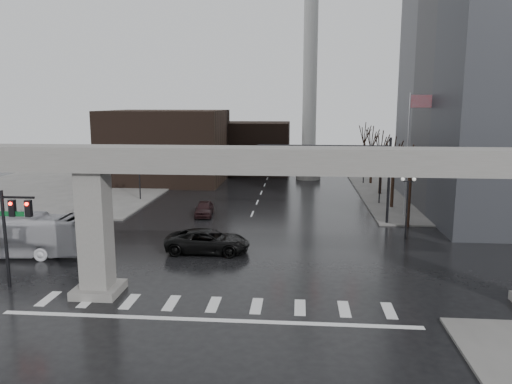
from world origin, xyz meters
The scene contains 24 objects.
ground centered at (0.00, 0.00, 0.00)m, with size 160.00×160.00×0.00m, color black.
sidewalk_ne centered at (26.00, 36.00, 0.07)m, with size 28.00×36.00×0.15m, color slate.
sidewalk_nw centered at (-26.00, 36.00, 0.07)m, with size 28.00×36.00×0.15m, color slate.
elevated_guideway centered at (1.26, 0.00, 6.88)m, with size 48.00×2.60×8.70m.
building_far_left centered at (-14.00, 42.00, 5.00)m, with size 16.00×14.00×10.00m, color black.
building_far_mid centered at (-2.00, 52.00, 4.00)m, with size 10.00×10.00×8.00m, color black.
smokestack centered at (6.00, 46.00, 13.35)m, with size 3.60×3.60×30.00m.
signal_mast_arm centered at (8.99, 18.80, 5.83)m, with size 12.12×0.43×8.00m.
signal_left_pole centered at (-12.25, 0.50, 4.07)m, with size 2.30×0.30×6.00m.
flagpole_assembly centered at (15.29, 22.00, 7.53)m, with size 2.06×0.12×12.00m.
lamp_right_0 centered at (13.50, 14.00, 3.47)m, with size 1.22×0.32×5.11m.
lamp_right_1 centered at (13.50, 28.00, 3.47)m, with size 1.22×0.32×5.11m.
lamp_right_2 centered at (13.50, 42.00, 3.47)m, with size 1.22×0.32×5.11m.
lamp_left_0 centered at (-13.50, 14.00, 3.47)m, with size 1.22×0.32×5.11m.
lamp_left_1 centered at (-13.50, 28.00, 3.47)m, with size 1.22×0.32×5.11m.
lamp_left_2 centered at (-13.50, 42.00, 3.47)m, with size 1.22×0.32×5.11m.
tree_right_0 centered at (14.53, 18.02, 2.79)m, with size 1.09×1.58×7.50m.
tree_right_1 centered at (14.53, 26.02, 2.85)m, with size 1.09×1.61×7.67m.
tree_right_2 centered at (14.53, 34.02, 2.91)m, with size 1.10×1.63×7.85m.
tree_right_3 centered at (14.53, 42.02, 2.98)m, with size 1.11×1.66×8.02m.
tree_right_4 centered at (14.53, 50.02, 3.04)m, with size 1.12×1.69×8.19m.
pickup_truck centered at (-2.09, 8.66, 0.87)m, with size 2.89×6.27×1.74m, color black.
city_bus centered at (-16.50, 6.60, 1.57)m, with size 2.64×11.28×3.14m, color silver.
far_car centered at (-4.68, 20.77, 0.72)m, with size 1.69×4.21×1.43m, color black.
Camera 1 is at (4.62, -26.91, 11.10)m, focal length 35.00 mm.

